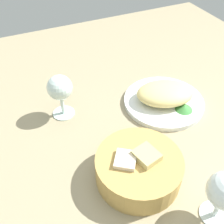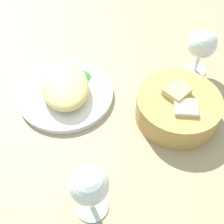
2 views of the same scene
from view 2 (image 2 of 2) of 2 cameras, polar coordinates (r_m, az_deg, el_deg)
name	(u,v)px [view 2 (image 2 of 2)]	position (r cm, az deg, el deg)	size (l,w,h in cm)	color
ground_plane	(124,127)	(68.51, 2.43, -2.95)	(140.00, 140.00, 2.00)	gray
plate	(66,94)	(73.65, -8.93, 3.43)	(23.26, 23.26, 1.40)	white
omelette	(64,85)	(71.43, -9.23, 5.11)	(16.29, 11.48, 4.80)	#E5CF7E
lettuce_garnish	(82,75)	(75.94, -5.94, 7.16)	(4.94, 4.94, 1.40)	#3B843B
bread_basket	(178,108)	(68.18, 12.62, 0.85)	(19.00, 19.00, 7.85)	tan
wine_glass_near	(89,187)	(50.45, -4.42, -14.31)	(6.78, 6.78, 12.63)	silver
wine_glass_far	(202,45)	(77.62, 17.05, 12.24)	(7.20, 7.20, 12.51)	silver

